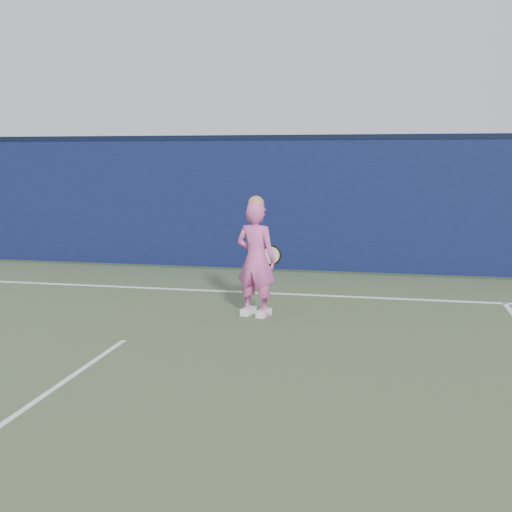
# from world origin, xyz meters

# --- Properties ---
(ground) EXTENTS (80.00, 80.00, 0.00)m
(ground) POSITION_xyz_m (0.00, 0.00, 0.00)
(ground) COLOR #2D3F26
(ground) RESTS_ON ground
(backstop_wall) EXTENTS (24.00, 0.40, 2.50)m
(backstop_wall) POSITION_xyz_m (0.00, 6.50, 1.25)
(backstop_wall) COLOR #0C1435
(backstop_wall) RESTS_ON ground
(wall_cap) EXTENTS (24.00, 0.42, 0.10)m
(wall_cap) POSITION_xyz_m (0.00, 6.50, 2.55)
(wall_cap) COLOR black
(wall_cap) RESTS_ON backstop_wall
(player) EXTENTS (0.66, 0.52, 1.66)m
(player) POSITION_xyz_m (1.29, 2.55, 0.80)
(player) COLOR #D954A5
(player) RESTS_ON ground
(racket) EXTENTS (0.54, 0.19, 0.30)m
(racket) POSITION_xyz_m (1.40, 2.97, 0.79)
(racket) COLOR black
(racket) RESTS_ON ground
(court_lines) EXTENTS (11.00, 12.04, 0.01)m
(court_lines) POSITION_xyz_m (0.00, -0.33, 0.01)
(court_lines) COLOR white
(court_lines) RESTS_ON court_surface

